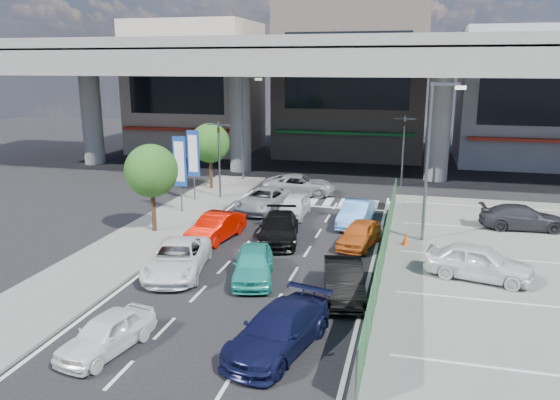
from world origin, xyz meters
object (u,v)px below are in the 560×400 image
(van_white_back_left, at_px, (107,333))
(minivan_navy_back, at_px, (278,330))
(sedan_white_mid_left, at_px, (177,258))
(traffic_cone, at_px, (406,238))
(street_lamp_left, at_px, (245,119))
(crossing_wagon_silver, at_px, (299,185))
(kei_truck_front_right, at_px, (356,213))
(taxi_orange_right, at_px, (359,234))
(parked_sedan_white, at_px, (479,262))
(tree_near, at_px, (151,171))
(tree_far, at_px, (210,143))
(signboard_far, at_px, (193,156))
(traffic_light_right, at_px, (404,134))
(parked_sedan_dgrey, at_px, (523,217))
(sedan_white_front_mid, at_px, (294,206))
(street_lamp_right, at_px, (432,149))
(signboard_near, at_px, (180,164))
(hatch_black_mid_right, at_px, (343,281))
(taxi_teal_mid, at_px, (253,264))
(traffic_light_left, at_px, (219,141))
(wagon_silver_front_left, at_px, (264,200))
(sedan_black_mid, at_px, (279,228))
(taxi_orange_left, at_px, (216,227))

(van_white_back_left, height_order, minivan_navy_back, minivan_navy_back)
(sedan_white_mid_left, distance_m, traffic_cone, 11.32)
(street_lamp_left, distance_m, crossing_wagon_silver, 7.37)
(kei_truck_front_right, xyz_separation_m, traffic_cone, (2.83, -3.05, -0.28))
(taxi_orange_right, xyz_separation_m, crossing_wagon_silver, (-5.23, 10.05, 0.07))
(sedan_white_mid_left, distance_m, parked_sedan_white, 12.78)
(street_lamp_left, height_order, tree_near, street_lamp_left)
(tree_near, relative_size, tree_far, 1.00)
(signboard_far, distance_m, tree_near, 7.03)
(traffic_light_right, bearing_deg, parked_sedan_white, -78.07)
(kei_truck_front_right, height_order, parked_sedan_dgrey, kei_truck_front_right)
(sedan_white_front_mid, bearing_deg, tree_near, -143.53)
(street_lamp_left, relative_size, taxi_orange_right, 2.15)
(traffic_light_right, height_order, parked_sedan_white, traffic_light_right)
(street_lamp_right, distance_m, signboard_near, 14.61)
(signboard_near, distance_m, hatch_black_mid_right, 15.13)
(taxi_teal_mid, bearing_deg, traffic_light_left, 102.13)
(street_lamp_right, bearing_deg, sedan_white_mid_left, -145.64)
(van_white_back_left, xyz_separation_m, wagon_silver_front_left, (0.14, 17.72, 0.08))
(signboard_near, height_order, parked_sedan_white, signboard_near)
(tree_far, height_order, parked_sedan_dgrey, tree_far)
(sedan_white_front_mid, relative_size, parked_sedan_white, 0.88)
(signboard_far, xyz_separation_m, parked_sedan_white, (16.85, -9.76, -2.26))
(tree_near, xyz_separation_m, minivan_navy_back, (9.56, -10.45, -2.70))
(van_white_back_left, relative_size, parked_sedan_dgrey, 0.79)
(hatch_black_mid_right, bearing_deg, wagon_silver_front_left, 108.04)
(traffic_light_left, distance_m, sedan_white_mid_left, 13.86)
(taxi_orange_right, relative_size, parked_sedan_dgrey, 0.82)
(minivan_navy_back, distance_m, wagon_silver_front_left, 17.12)
(sedan_black_mid, bearing_deg, taxi_teal_mid, -97.92)
(tree_near, bearing_deg, wagon_silver_front_left, 52.83)
(tree_far, relative_size, taxi_teal_mid, 1.19)
(van_white_back_left, height_order, sedan_white_front_mid, sedan_white_front_mid)
(traffic_cone, bearing_deg, signboard_far, 156.52)
(sedan_black_mid, xyz_separation_m, traffic_cone, (6.33, 0.78, -0.29))
(traffic_light_right, bearing_deg, taxi_orange_left, -119.81)
(wagon_silver_front_left, height_order, parked_sedan_white, parked_sedan_white)
(traffic_light_left, distance_m, tree_near, 8.06)
(van_white_back_left, bearing_deg, taxi_orange_left, 104.97)
(kei_truck_front_right, bearing_deg, hatch_black_mid_right, -81.29)
(hatch_black_mid_right, height_order, parked_sedan_white, parked_sedan_white)
(sedan_white_mid_left, xyz_separation_m, crossing_wagon_silver, (2.01, 15.64, 0.01))
(traffic_light_right, bearing_deg, street_lamp_right, -82.66)
(taxi_orange_left, bearing_deg, taxi_orange_right, 15.45)
(wagon_silver_front_left, bearing_deg, parked_sedan_white, -27.45)
(traffic_light_left, xyz_separation_m, tree_near, (-0.80, -8.00, -0.55))
(sedan_white_mid_left, bearing_deg, sedan_black_mid, 48.20)
(signboard_far, bearing_deg, van_white_back_left, -75.31)
(street_lamp_left, xyz_separation_m, taxi_orange_right, (10.27, -13.57, -4.14))
(traffic_light_left, bearing_deg, street_lamp_right, -24.16)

